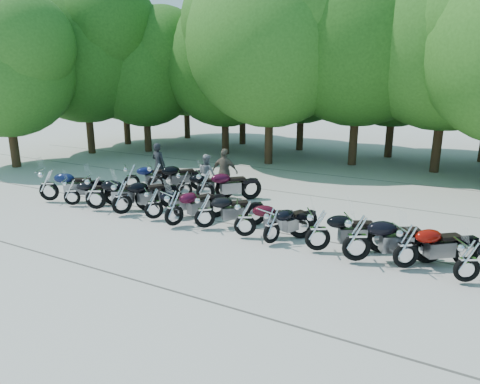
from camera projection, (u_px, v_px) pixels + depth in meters
The scene contains 33 objects.
ground at pixel (215, 241), 12.27m from camera, with size 90.00×90.00×0.00m, color gray.
tree_0 at pixel (123, 64), 29.04m from camera, with size 7.50×7.50×9.21m.
tree_1 at pixel (144, 69), 26.09m from camera, with size 6.97×6.97×8.55m.
tree_2 at pixel (225, 64), 25.16m from camera, with size 7.31×7.31×8.97m.
tree_3 at pixel (270, 42), 21.83m from camera, with size 8.70×8.70×10.67m.
tree_4 at pixel (361, 35), 21.41m from camera, with size 9.13×9.13×11.20m.
tree_5 at pixel (450, 32), 19.62m from camera, with size 9.04×9.04×11.10m.
tree_9 at pixel (185, 65), 32.05m from camera, with size 7.59×7.59×9.32m.
tree_10 at pixel (243, 61), 29.05m from camera, with size 7.78×7.78×9.55m.
tree_11 at pixel (303, 62), 26.53m from camera, with size 7.56×7.56×9.28m.
tree_12 at pixel (397, 56), 23.92m from camera, with size 7.88×7.88×9.67m.
tree_16 at pixel (3, 67), 21.26m from camera, with size 6.97×6.97×8.55m.
tree_17 at pixel (83, 52), 25.18m from camera, with size 8.31×8.31×10.20m.
motorcycle_0 at pixel (48, 184), 15.90m from camera, with size 0.77×2.53×1.43m, color #0C1538, non-canonical shape.
motorcycle_1 at pixel (71, 191), 15.41m from camera, with size 0.62×2.04×1.15m, color black, non-canonical shape.
motorcycle_2 at pixel (95, 192), 14.86m from camera, with size 0.76×2.49×1.41m, color black, non-canonical shape.
motorcycle_3 at pixel (121, 196), 14.32m from camera, with size 0.75×2.45×1.39m, color black, non-canonical shape.
motorcycle_4 at pixel (154, 203), 13.87m from camera, with size 0.65×2.14×1.21m, color black, non-canonical shape.
motorcycle_5 at pixel (174, 207), 13.19m from camera, with size 0.71×2.33×1.32m, color #3B081B, non-canonical shape.
motorcycle_6 at pixel (205, 210), 13.01m from camera, with size 0.68×2.24×1.27m, color black, non-canonical shape.
motorcycle_7 at pixel (245, 217), 12.30m from camera, with size 0.69×2.26×1.27m, color #380712, non-canonical shape.
motorcycle_8 at pixel (272, 225), 11.80m from camera, with size 0.64×2.10×1.19m, color black, non-canonical shape.
motorcycle_9 at pixel (318, 229), 11.26m from camera, with size 0.72×2.36×1.33m, color black, non-canonical shape.
motorcycle_10 at pixel (357, 237), 10.59m from camera, with size 0.77×2.52×1.43m, color black, non-canonical shape.
motorcycle_11 at pixel (407, 245), 10.23m from camera, with size 0.70×2.29×1.29m, color #770A04, non-canonical shape.
motorcycle_12 at pixel (468, 260), 9.53m from camera, with size 0.64×2.10×1.18m, color black, non-canonical shape.
motorcycle_14 at pixel (132, 176), 17.47m from camera, with size 0.68×2.24×1.27m, color #0E153E, non-canonical shape.
motorcycle_15 at pixel (156, 177), 17.02m from camera, with size 0.76×2.51×1.42m, color black, non-canonical shape.
motorcycle_16 at pixel (184, 184), 16.40m from camera, with size 0.66×2.16×1.22m, color black, non-canonical shape.
motorcycle_17 at pixel (205, 185), 15.75m from camera, with size 0.76×2.50×1.41m, color #36071B, non-canonical shape.
rider_0 at pixel (159, 165), 18.33m from camera, with size 0.68×0.45×1.87m, color black.
rider_1 at pixel (207, 174), 17.27m from camera, with size 0.77×0.60×1.58m, color gray.
rider_2 at pixel (225, 172), 16.96m from camera, with size 1.09×0.45×1.86m, color brown.
Camera 1 is at (6.17, -9.73, 4.51)m, focal length 32.00 mm.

